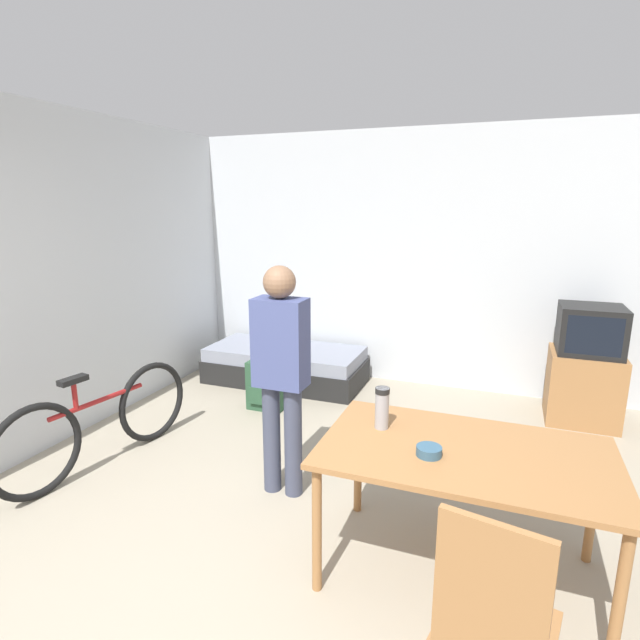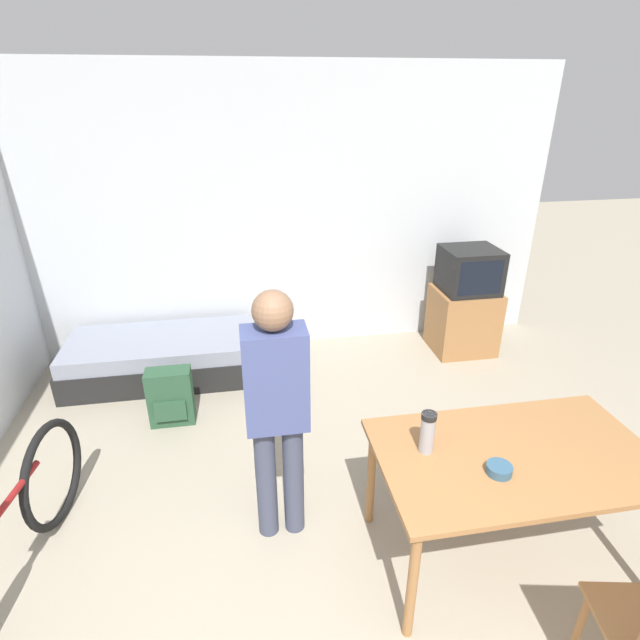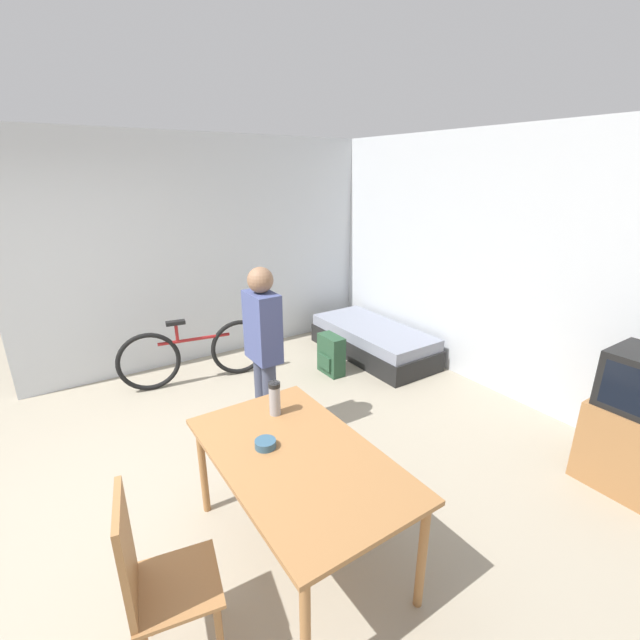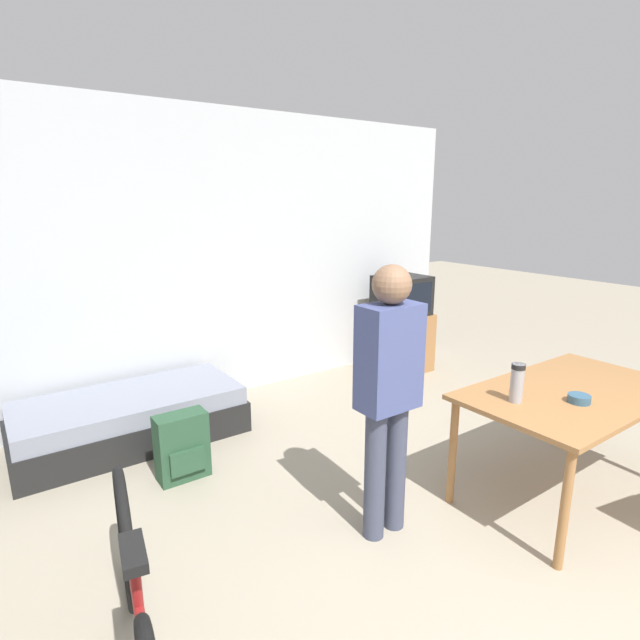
{
  "view_description": "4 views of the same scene",
  "coord_description": "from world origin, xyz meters",
  "px_view_note": "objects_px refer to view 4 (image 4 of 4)",
  "views": [
    {
      "loc": [
        1.13,
        -1.43,
        1.94
      ],
      "look_at": [
        -0.29,
        2.32,
        1.01
      ],
      "focal_mm": 28.0,
      "sensor_mm": 36.0,
      "label": 1
    },
    {
      "loc": [
        -0.37,
        -0.87,
        2.46
      ],
      "look_at": [
        0.14,
        2.06,
        1.07
      ],
      "focal_mm": 28.0,
      "sensor_mm": 36.0,
      "label": 2
    },
    {
      "loc": [
        2.8,
        -0.06,
        2.28
      ],
      "look_at": [
        -0.29,
        2.0,
        0.98
      ],
      "focal_mm": 24.0,
      "sensor_mm": 36.0,
      "label": 3
    },
    {
      "loc": [
        -1.99,
        -0.49,
        1.9
      ],
      "look_at": [
        -0.06,
        2.24,
        1.08
      ],
      "focal_mm": 28.0,
      "sensor_mm": 36.0,
      "label": 4
    }
  ],
  "objects_px": {
    "bicycle": "(137,612)",
    "person_standing": "(388,385)",
    "backpack": "(182,447)",
    "tv": "(400,326)",
    "daybed": "(131,418)",
    "thermos_flask": "(517,381)",
    "mate_bowl": "(579,399)",
    "dining_table": "(572,401)"
  },
  "relations": [
    {
      "from": "person_standing",
      "to": "thermos_flask",
      "type": "height_order",
      "value": "person_standing"
    },
    {
      "from": "thermos_flask",
      "to": "mate_bowl",
      "type": "distance_m",
      "value": 0.38
    },
    {
      "from": "bicycle",
      "to": "person_standing",
      "type": "distance_m",
      "value": 1.55
    },
    {
      "from": "bicycle",
      "to": "person_standing",
      "type": "relative_size",
      "value": 1.05
    },
    {
      "from": "mate_bowl",
      "to": "dining_table",
      "type": "bearing_deg",
      "value": 36.61
    },
    {
      "from": "tv",
      "to": "daybed",
      "type": "bearing_deg",
      "value": -179.68
    },
    {
      "from": "dining_table",
      "to": "bicycle",
      "type": "relative_size",
      "value": 0.88
    },
    {
      "from": "person_standing",
      "to": "backpack",
      "type": "xyz_separation_m",
      "value": [
        -0.75,
        1.23,
        -0.67
      ]
    },
    {
      "from": "tv",
      "to": "bicycle",
      "type": "height_order",
      "value": "tv"
    },
    {
      "from": "daybed",
      "to": "backpack",
      "type": "distance_m",
      "value": 0.78
    },
    {
      "from": "tv",
      "to": "thermos_flask",
      "type": "xyz_separation_m",
      "value": [
        -1.31,
        -2.3,
        0.35
      ]
    },
    {
      "from": "mate_bowl",
      "to": "thermos_flask",
      "type": "bearing_deg",
      "value": 142.93
    },
    {
      "from": "daybed",
      "to": "backpack",
      "type": "bearing_deg",
      "value": -79.44
    },
    {
      "from": "mate_bowl",
      "to": "bicycle",
      "type": "bearing_deg",
      "value": 171.7
    },
    {
      "from": "daybed",
      "to": "tv",
      "type": "xyz_separation_m",
      "value": [
        2.95,
        0.02,
        0.32
      ]
    },
    {
      "from": "person_standing",
      "to": "thermos_flask",
      "type": "relative_size",
      "value": 6.69
    },
    {
      "from": "dining_table",
      "to": "thermos_flask",
      "type": "relative_size",
      "value": 6.19
    },
    {
      "from": "tv",
      "to": "backpack",
      "type": "distance_m",
      "value": 2.93
    },
    {
      "from": "daybed",
      "to": "person_standing",
      "type": "relative_size",
      "value": 1.1
    },
    {
      "from": "tv",
      "to": "person_standing",
      "type": "xyz_separation_m",
      "value": [
        -2.06,
        -2.01,
        0.4
      ]
    },
    {
      "from": "thermos_flask",
      "to": "tv",
      "type": "bearing_deg",
      "value": 60.39
    },
    {
      "from": "backpack",
      "to": "daybed",
      "type": "bearing_deg",
      "value": 100.56
    },
    {
      "from": "bicycle",
      "to": "thermos_flask",
      "type": "height_order",
      "value": "thermos_flask"
    },
    {
      "from": "daybed",
      "to": "backpack",
      "type": "xyz_separation_m",
      "value": [
        0.14,
        -0.77,
        0.04
      ]
    },
    {
      "from": "daybed",
      "to": "dining_table",
      "type": "height_order",
      "value": "dining_table"
    },
    {
      "from": "thermos_flask",
      "to": "daybed",
      "type": "bearing_deg",
      "value": 125.72
    },
    {
      "from": "bicycle",
      "to": "thermos_flask",
      "type": "distance_m",
      "value": 2.24
    },
    {
      "from": "tv",
      "to": "dining_table",
      "type": "distance_m",
      "value": 2.55
    },
    {
      "from": "person_standing",
      "to": "mate_bowl",
      "type": "height_order",
      "value": "person_standing"
    },
    {
      "from": "daybed",
      "to": "mate_bowl",
      "type": "relative_size",
      "value": 13.63
    },
    {
      "from": "thermos_flask",
      "to": "mate_bowl",
      "type": "relative_size",
      "value": 1.85
    },
    {
      "from": "tv",
      "to": "thermos_flask",
      "type": "bearing_deg",
      "value": -119.61
    },
    {
      "from": "daybed",
      "to": "person_standing",
      "type": "distance_m",
      "value": 2.3
    },
    {
      "from": "bicycle",
      "to": "mate_bowl",
      "type": "relative_size",
      "value": 13.0
    },
    {
      "from": "daybed",
      "to": "tv",
      "type": "bearing_deg",
      "value": 0.32
    },
    {
      "from": "tv",
      "to": "bicycle",
      "type": "relative_size",
      "value": 0.65
    },
    {
      "from": "bicycle",
      "to": "backpack",
      "type": "height_order",
      "value": "bicycle"
    },
    {
      "from": "daybed",
      "to": "thermos_flask",
      "type": "xyz_separation_m",
      "value": [
        1.65,
        -2.29,
        0.67
      ]
    },
    {
      "from": "thermos_flask",
      "to": "dining_table",
      "type": "bearing_deg",
      "value": -12.34
    },
    {
      "from": "dining_table",
      "to": "person_standing",
      "type": "bearing_deg",
      "value": 161.95
    },
    {
      "from": "tv",
      "to": "backpack",
      "type": "height_order",
      "value": "tv"
    },
    {
      "from": "daybed",
      "to": "dining_table",
      "type": "bearing_deg",
      "value": -48.6
    }
  ]
}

